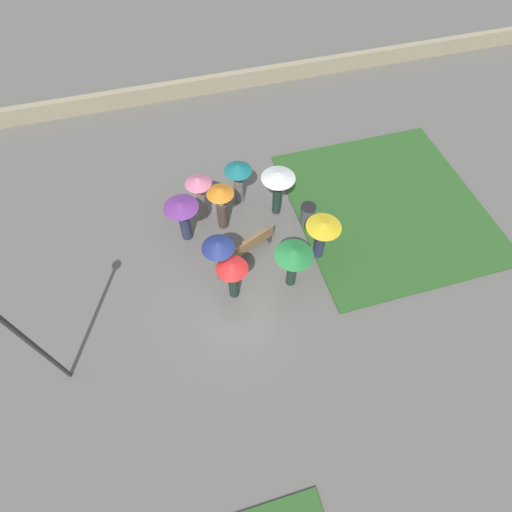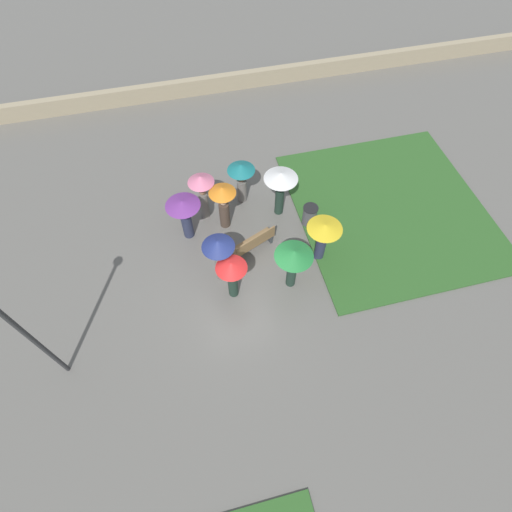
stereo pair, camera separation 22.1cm
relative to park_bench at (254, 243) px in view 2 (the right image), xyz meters
name	(u,v)px [view 2 (the right image)]	position (x,y,z in m)	size (l,w,h in m)	color
ground_plane	(234,287)	(1.00, 1.27, -0.46)	(90.00, 90.00, 0.00)	#66635E
lawn_patch_near	(390,209)	(-5.44, -0.61, -0.43)	(6.89, 7.41, 0.06)	#2D5B26
parapet_wall	(185,88)	(1.00, -9.50, -0.07)	(45.00, 0.35, 0.78)	tan
park_bench	(254,243)	(0.00, 0.00, 0.00)	(1.63, 1.00, 0.90)	brown
lamp_post	(15,325)	(6.25, 2.79, 2.64)	(0.32, 0.32, 4.89)	#2D2D30
trash_bin	(310,216)	(-2.23, -0.70, -0.02)	(0.54, 0.54, 0.87)	#4C4C51
crowd_person_pink	(202,189)	(1.34, -1.99, 0.95)	(0.91, 0.91, 1.99)	slate
crowd_person_red	(232,272)	(1.04, 1.48, 0.86)	(0.96, 0.96, 1.80)	#1E3328
crowd_person_teal	(241,175)	(-0.14, -2.45, 0.80)	(1.00, 1.00, 1.77)	slate
crowd_person_navy	(219,252)	(1.28, 0.76, 0.98)	(1.01, 1.01, 2.00)	slate
crowd_person_purple	(184,211)	(2.09, -1.24, 0.82)	(1.17, 1.17, 1.78)	#282D47
crowd_person_orange	(223,201)	(0.73, -1.39, 0.82)	(0.93, 0.93, 1.92)	#47382D
crowd_person_yellow	(323,234)	(-2.11, 0.77, 0.82)	(1.14, 1.14, 1.76)	#282D47
crowd_person_white	(281,183)	(-1.32, -1.51, 1.07)	(1.18, 1.18, 1.98)	#1E3328
crowd_person_green	(294,259)	(-0.86, 1.55, 0.99)	(1.20, 1.20, 1.85)	#1E3328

